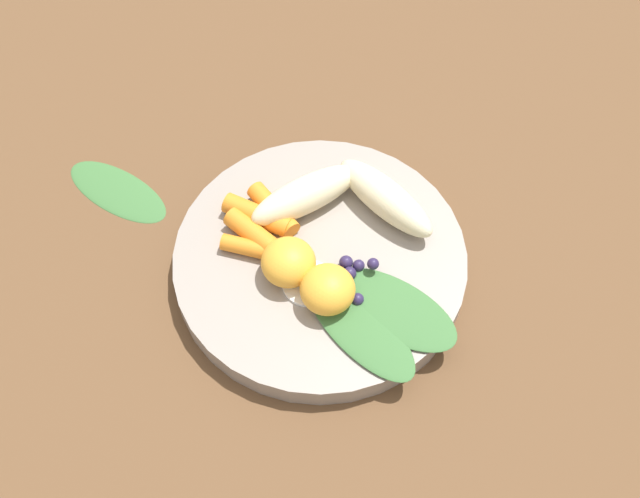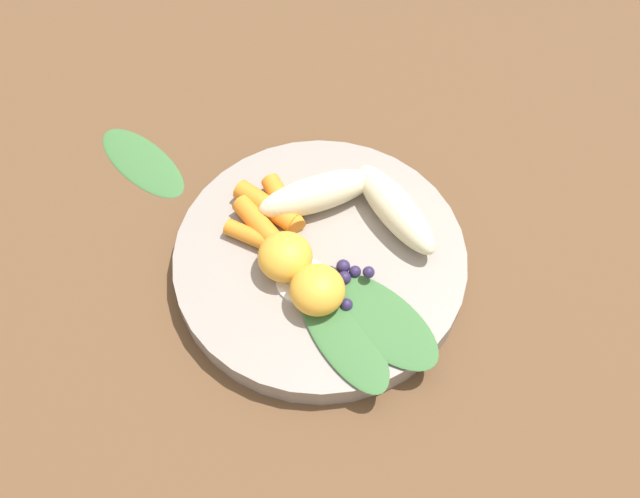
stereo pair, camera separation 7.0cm
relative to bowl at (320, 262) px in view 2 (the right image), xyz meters
The scene contains 15 objects.
ground_plane 0.01m from the bowl, ahead, with size 2.40×2.40×0.00m, color brown.
bowl is the anchor object (origin of this frame).
banana_peeled_left 0.06m from the bowl, 20.44° to the right, with size 0.11×0.03×0.03m, color beige.
banana_peeled_right 0.08m from the bowl, 83.44° to the right, with size 0.11×0.03×0.03m, color beige.
orange_segment_near 0.05m from the bowl, 154.20° to the left, with size 0.05×0.05×0.04m, color #F4A833.
orange_segment_far 0.04m from the bowl, 94.41° to the left, with size 0.05×0.05×0.04m, color #F4A833.
carrot_front 0.06m from the bowl, 10.88° to the left, with size 0.02×0.02×0.06m, color orange.
carrot_mid_left 0.07m from the bowl, 23.47° to the left, with size 0.02×0.02×0.06m, color orange.
carrot_mid_right 0.07m from the bowl, 40.45° to the left, with size 0.02×0.02×0.06m, color orange.
carrot_rear 0.07m from the bowl, 53.57° to the left, with size 0.02×0.02×0.05m, color orange.
blueberry_pile 0.04m from the bowl, 164.12° to the right, with size 0.05×0.04×0.02m.
coconut_shred_patch 0.03m from the bowl, 127.25° to the left, with size 0.05×0.05×0.00m, color white.
kale_leaf_left 0.08m from the bowl, behind, with size 0.13×0.05×0.01m, color #3D7038.
kale_leaf_right 0.08m from the bowl, 165.73° to the right, with size 0.12×0.06×0.01m, color #3D7038.
kale_leaf_stray 0.22m from the bowl, 32.30° to the left, with size 0.12×0.05×0.01m, color #3D7038.
Camera 2 is at (-0.34, 0.14, 0.63)m, focal length 44.08 mm.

